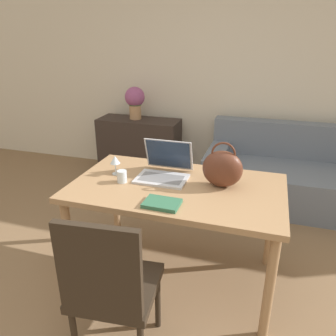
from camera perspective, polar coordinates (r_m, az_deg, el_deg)
The scene contains 12 objects.
ground_plane at distance 2.31m, azimuth -3.82°, elevation -26.62°, with size 14.00×14.00×0.00m, color #846647.
wall_back at distance 4.14m, azimuth 9.53°, elevation 16.60°, with size 10.00×0.06×2.70m.
dining_table at distance 2.29m, azimuth 1.55°, elevation -5.02°, with size 1.45×0.85×0.78m.
chair at distance 1.83m, azimuth -9.98°, elevation -19.40°, with size 0.48×0.48×0.96m.
couch at distance 3.84m, azimuth 20.98°, elevation -1.61°, with size 1.87×0.92×0.82m.
sideboard at distance 4.27m, azimuth -4.98°, elevation 3.56°, with size 1.03×0.40×0.75m.
laptop at distance 2.38m, azimuth -0.53°, elevation 0.17°, with size 0.36×0.34×0.25m.
drinking_glass at distance 2.30m, azimuth -8.03°, elevation -1.47°, with size 0.07×0.07×0.09m.
wine_glass at distance 2.42m, azimuth -9.20°, elevation 1.28°, with size 0.07×0.07×0.14m.
handbag at distance 2.21m, azimuth 9.46°, elevation -0.09°, with size 0.27×0.16×0.32m.
flower_vase at distance 4.15m, azimuth -5.79°, elevation 11.65°, with size 0.25×0.25×0.40m.
book at distance 1.99m, azimuth -1.07°, elevation -6.19°, with size 0.22×0.16×0.02m.
Camera 1 is at (0.58, -1.40, 1.74)m, focal length 35.00 mm.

